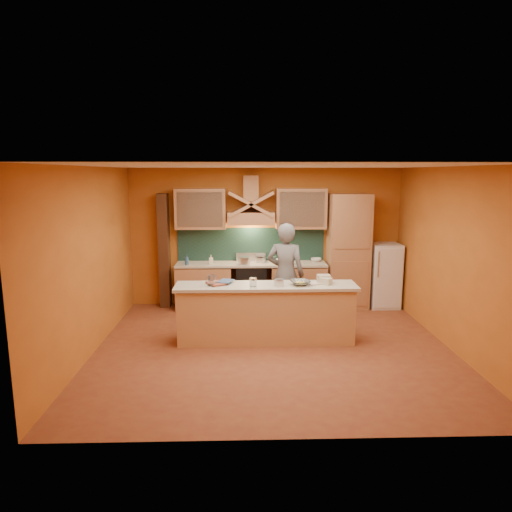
{
  "coord_description": "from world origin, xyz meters",
  "views": [
    {
      "loc": [
        -0.47,
        -6.76,
        2.7
      ],
      "look_at": [
        -0.24,
        0.9,
        1.3
      ],
      "focal_mm": 32.0,
      "sensor_mm": 36.0,
      "label": 1
    }
  ],
  "objects_px": {
    "stove": "(251,286)",
    "mixing_bowl": "(300,283)",
    "person": "(286,275)",
    "fridge": "(384,275)",
    "kitchen_scale": "(279,283)"
  },
  "relations": [
    {
      "from": "fridge",
      "to": "person",
      "type": "relative_size",
      "value": 0.7
    },
    {
      "from": "stove",
      "to": "kitchen_scale",
      "type": "bearing_deg",
      "value": -78.72
    },
    {
      "from": "fridge",
      "to": "kitchen_scale",
      "type": "distance_m",
      "value": 3.07
    },
    {
      "from": "person",
      "to": "kitchen_scale",
      "type": "relative_size",
      "value": 16.26
    },
    {
      "from": "person",
      "to": "kitchen_scale",
      "type": "xyz_separation_m",
      "value": [
        -0.19,
        -0.92,
        0.07
      ]
    },
    {
      "from": "stove",
      "to": "mixing_bowl",
      "type": "relative_size",
      "value": 2.91
    },
    {
      "from": "fridge",
      "to": "mixing_bowl",
      "type": "relative_size",
      "value": 4.2
    },
    {
      "from": "stove",
      "to": "mixing_bowl",
      "type": "bearing_deg",
      "value": -69.12
    },
    {
      "from": "person",
      "to": "mixing_bowl",
      "type": "distance_m",
      "value": 0.88
    },
    {
      "from": "stove",
      "to": "person",
      "type": "distance_m",
      "value": 1.32
    },
    {
      "from": "kitchen_scale",
      "to": "mixing_bowl",
      "type": "xyz_separation_m",
      "value": [
        0.34,
        0.06,
        -0.01
      ]
    },
    {
      "from": "stove",
      "to": "mixing_bowl",
      "type": "xyz_separation_m",
      "value": [
        0.74,
        -1.95,
        0.53
      ]
    },
    {
      "from": "stove",
      "to": "fridge",
      "type": "distance_m",
      "value": 2.71
    },
    {
      "from": "mixing_bowl",
      "to": "kitchen_scale",
      "type": "bearing_deg",
      "value": -170.62
    },
    {
      "from": "person",
      "to": "fridge",
      "type": "bearing_deg",
      "value": -134.97
    }
  ]
}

